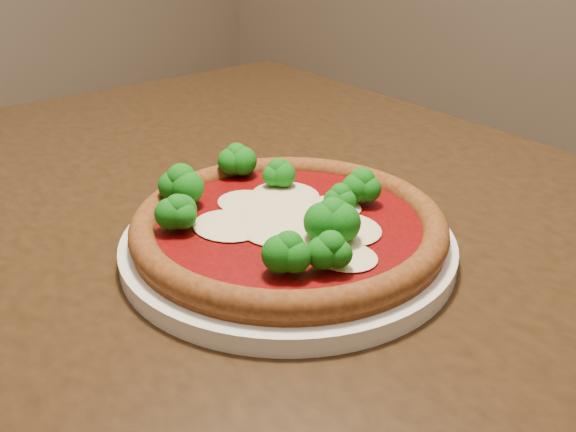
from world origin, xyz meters
The scene contains 3 objects.
dining_table centered at (-0.10, -0.13, 0.66)m, with size 1.38×1.16×0.75m.
plate centered at (-0.04, -0.18, 0.76)m, with size 0.32×0.32×0.02m, color silver.
pizza centered at (-0.05, -0.18, 0.78)m, with size 0.30×0.30×0.06m.
Camera 1 is at (0.28, -0.62, 1.06)m, focal length 40.00 mm.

